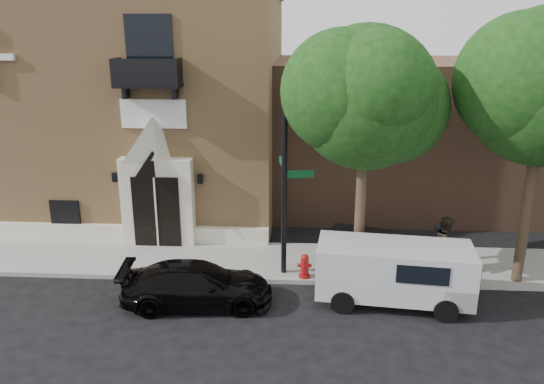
# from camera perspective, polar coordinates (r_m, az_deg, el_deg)

# --- Properties ---
(ground) EXTENTS (120.00, 120.00, 0.00)m
(ground) POSITION_cam_1_polar(r_m,az_deg,el_deg) (17.52, -10.98, -9.37)
(ground) COLOR black
(ground) RESTS_ON ground
(sidewalk) EXTENTS (42.00, 3.00, 0.15)m
(sidewalk) POSITION_cam_1_polar(r_m,az_deg,el_deg) (18.60, -6.86, -7.27)
(sidewalk) COLOR gray
(sidewalk) RESTS_ON ground
(church) EXTENTS (12.20, 11.01, 9.30)m
(church) POSITION_cam_1_polar(r_m,az_deg,el_deg) (24.38, -13.94, 9.42)
(church) COLOR tan
(church) RESTS_ON ground
(neighbour_building) EXTENTS (18.00, 8.00, 6.40)m
(neighbour_building) POSITION_cam_1_polar(r_m,az_deg,el_deg) (25.76, 21.12, 5.93)
(neighbour_building) COLOR brown
(neighbour_building) RESTS_ON ground
(street_tree_left) EXTENTS (4.97, 4.38, 7.77)m
(street_tree_left) POSITION_cam_1_polar(r_m,az_deg,el_deg) (15.69, 10.22, 10.06)
(street_tree_left) COLOR #38281C
(street_tree_left) RESTS_ON sidewalk
(black_sedan) EXTENTS (4.50, 2.15, 1.27)m
(black_sedan) POSITION_cam_1_polar(r_m,az_deg,el_deg) (15.75, -8.06, -9.85)
(black_sedan) COLOR black
(black_sedan) RESTS_ON ground
(cargo_van) EXTENTS (4.60, 2.26, 1.81)m
(cargo_van) POSITION_cam_1_polar(r_m,az_deg,el_deg) (15.94, 13.56, -8.33)
(cargo_van) COLOR silver
(cargo_van) RESTS_ON ground
(street_sign) EXTENTS (1.11, 1.00, 6.37)m
(street_sign) POSITION_cam_1_polar(r_m,az_deg,el_deg) (16.34, 1.39, 1.61)
(street_sign) COLOR black
(street_sign) RESTS_ON sidewalk
(fire_hydrant) EXTENTS (0.45, 0.36, 0.79)m
(fire_hydrant) POSITION_cam_1_polar(r_m,az_deg,el_deg) (16.99, 3.52, -7.93)
(fire_hydrant) COLOR maroon
(fire_hydrant) RESTS_ON sidewalk
(dumpster) EXTENTS (2.25, 1.68, 1.31)m
(dumpster) POSITION_cam_1_polar(r_m,az_deg,el_deg) (17.60, 9.48, -6.24)
(dumpster) COLOR #0E361B
(dumpster) RESTS_ON sidewalk
(planter) EXTENTS (0.79, 0.73, 0.73)m
(planter) POSITION_cam_1_polar(r_m,az_deg,el_deg) (19.95, -12.60, -4.46)
(planter) COLOR #4F602D
(planter) RESTS_ON sidewalk
(pedestrian_near) EXTENTS (0.71, 0.68, 1.64)m
(pedestrian_near) POSITION_cam_1_polar(r_m,az_deg,el_deg) (18.08, 17.20, -5.62)
(pedestrian_near) COLOR black
(pedestrian_near) RESTS_ON sidewalk
(pedestrian_far) EXTENTS (1.00, 1.12, 1.90)m
(pedestrian_far) POSITION_cam_1_polar(r_m,az_deg,el_deg) (17.92, 18.17, -5.46)
(pedestrian_far) COLOR #2D241D
(pedestrian_far) RESTS_ON sidewalk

